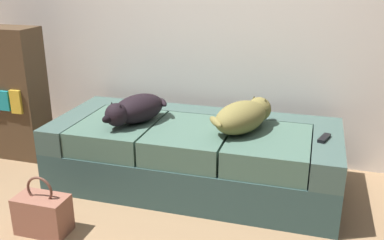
% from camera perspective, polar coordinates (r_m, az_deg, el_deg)
% --- Properties ---
extents(couch, '(2.06, 0.89, 0.48)m').
position_cam_1_polar(couch, '(3.19, 0.26, -4.64)').
color(couch, '#304C4B').
rests_on(couch, ground).
extents(dog_dark, '(0.40, 0.56, 0.20)m').
position_cam_1_polar(dog_dark, '(3.12, -7.55, 1.40)').
color(dog_dark, black).
rests_on(dog_dark, couch).
extents(dog_tan, '(0.44, 0.59, 0.21)m').
position_cam_1_polar(dog_tan, '(2.97, 6.92, 0.57)').
color(dog_tan, olive).
rests_on(dog_tan, couch).
extents(tv_remote, '(0.09, 0.16, 0.02)m').
position_cam_1_polar(tv_remote, '(2.95, 17.12, -2.30)').
color(tv_remote, black).
rests_on(tv_remote, couch).
extents(handbag, '(0.32, 0.18, 0.38)m').
position_cam_1_polar(handbag, '(2.84, -19.17, -11.64)').
color(handbag, '#955D49').
rests_on(handbag, ground).
extents(bookshelf, '(0.56, 0.30, 1.10)m').
position_cam_1_polar(bookshelf, '(3.91, -22.93, 3.28)').
color(bookshelf, '#4F3925').
rests_on(bookshelf, ground).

